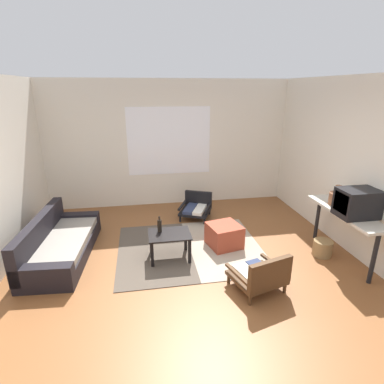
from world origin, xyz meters
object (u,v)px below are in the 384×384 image
couch (59,245)px  wicker_basket (323,248)px  coffee_table (170,239)px  ottoman_orange (224,236)px  armchair_by_window (196,207)px  armchair_striped_foreground (261,275)px  clay_vase (337,198)px  crt_television (358,203)px  glass_bottle (160,225)px  console_shelf (345,216)px

couch → wicker_basket: (4.06, -0.66, -0.08)m
coffee_table → ottoman_orange: size_ratio=1.28×
armchair_by_window → armchair_striped_foreground: bearing=-81.5°
armchair_striped_foreground → wicker_basket: 1.48m
wicker_basket → couch: bearing=170.7°
clay_vase → ottoman_orange: bearing=166.6°
coffee_table → wicker_basket: 2.41m
ottoman_orange → crt_television: bearing=-27.0°
ottoman_orange → glass_bottle: (-1.07, -0.13, 0.33)m
armchair_striped_foreground → clay_vase: clay_vase is taller
wicker_basket → glass_bottle: bearing=170.6°
wicker_basket → crt_television: bearing=-53.8°
couch → clay_vase: 4.37m
clay_vase → wicker_basket: bearing=-145.2°
console_shelf → wicker_basket: console_shelf is taller
coffee_table → crt_television: bearing=-13.5°
couch → ottoman_orange: size_ratio=3.91×
ottoman_orange → couch: bearing=177.6°
coffee_table → couch: bearing=168.6°
armchair_striped_foreground → ottoman_orange: armchair_striped_foreground is taller
glass_bottle → ottoman_orange: bearing=7.1°
console_shelf → wicker_basket: size_ratio=4.97×
crt_television → glass_bottle: 2.86m
couch → armchair_striped_foreground: bearing=-26.0°
ottoman_orange → armchair_striped_foreground: bearing=-83.6°
couch → glass_bottle: glass_bottle is taller
coffee_table → armchair_by_window: size_ratio=0.82×
ottoman_orange → console_shelf: console_shelf is taller
console_shelf → crt_television: (-0.00, -0.20, 0.29)m
wicker_basket → armchair_striped_foreground: bearing=-152.5°
couch → wicker_basket: 4.12m
couch → crt_television: crt_television is taller
armchair_striped_foreground → coffee_table: bearing=136.7°
glass_bottle → armchair_striped_foreground: bearing=-42.4°
crt_television → ottoman_orange: bearing=153.0°
crt_television → wicker_basket: bearing=126.2°
console_shelf → armchair_by_window: bearing=134.6°
console_shelf → clay_vase: clay_vase is taller
armchair_by_window → glass_bottle: glass_bottle is taller
armchair_by_window → clay_vase: (1.90, -1.68, 0.67)m
wicker_basket → coffee_table: bearing=172.3°
couch → glass_bottle: bearing=-9.0°
ottoman_orange → console_shelf: bearing=-21.3°
armchair_striped_foreground → ottoman_orange: size_ratio=1.52×
clay_vase → wicker_basket: (-0.22, -0.15, -0.77)m
clay_vase → glass_bottle: size_ratio=1.26×
coffee_table → wicker_basket: bearing=-7.7°
coffee_table → ottoman_orange: coffee_table is taller
couch → ottoman_orange: (2.61, -0.11, -0.01)m
armchair_by_window → clay_vase: bearing=-41.3°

